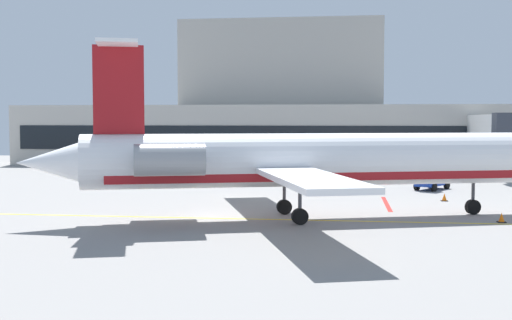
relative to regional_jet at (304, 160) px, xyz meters
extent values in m
cube|color=gray|center=(-5.36, 0.22, -3.44)|extent=(120.00, 120.00, 0.10)
cube|color=yellow|center=(-5.36, -0.43, -3.39)|extent=(108.00, 0.24, 0.01)
cube|color=red|center=(5.20, 7.54, -3.39)|extent=(0.30, 8.00, 0.01)
cube|color=#B7B2A8|center=(-2.49, 47.43, 0.34)|extent=(73.51, 14.42, 7.46)
cube|color=#A8A49A|center=(-5.92, 51.04, 9.63)|extent=(26.24, 10.09, 11.11)
cube|color=black|center=(-2.49, 40.17, 0.10)|extent=(70.57, 0.12, 2.94)
cube|color=silver|center=(16.96, 32.69, 1.61)|extent=(1.40, 15.06, 2.40)
cube|color=#2D333D|center=(16.96, 24.26, 1.61)|extent=(2.40, 2.00, 2.64)
cylinder|color=#4C4C51|center=(16.96, 38.72, -1.49)|extent=(0.44, 0.44, 3.81)
cylinder|color=#4C4C51|center=(16.96, 25.96, -1.49)|extent=(0.44, 0.44, 3.81)
cylinder|color=white|center=(0.57, 0.18, 0.03)|extent=(25.83, 10.75, 3.04)
cube|color=maroon|center=(0.57, 0.18, -0.81)|extent=(23.25, 9.68, 0.55)
cone|color=white|center=(-13.19, -4.16, 0.03)|extent=(4.55, 3.65, 2.58)
cube|color=white|center=(-3.55, 6.29, -0.43)|extent=(6.35, 11.52, 0.28)
cube|color=white|center=(0.69, -7.18, -0.43)|extent=(6.35, 11.52, 0.28)
cylinder|color=gray|center=(-8.12, -0.04, 0.26)|extent=(3.98, 2.69, 1.67)
cylinder|color=gray|center=(-6.68, -4.62, 0.26)|extent=(3.98, 2.69, 1.67)
cube|color=maroon|center=(-9.89, -3.12, 3.96)|extent=(2.68, 1.05, 4.82)
cube|color=white|center=(-9.89, -3.12, 6.37)|extent=(3.49, 5.28, 0.20)
cylinder|color=#3F3F44|center=(10.04, 3.16, -1.99)|extent=(0.20, 0.20, 1.45)
cylinder|color=black|center=(10.04, 3.16, -2.94)|extent=(0.96, 0.60, 0.90)
cylinder|color=#3F3F44|center=(-1.27, 1.67, -1.99)|extent=(0.20, 0.20, 1.45)
cylinder|color=black|center=(-1.27, 1.67, -2.94)|extent=(0.96, 0.60, 0.90)
cylinder|color=#3F3F44|center=(-0.08, -2.10, -1.99)|extent=(0.20, 0.20, 1.45)
cylinder|color=black|center=(-0.08, -2.10, -2.94)|extent=(0.96, 0.60, 0.90)
cube|color=#19389E|center=(-22.21, 25.36, -2.79)|extent=(3.28, 3.41, 0.51)
cube|color=navy|center=(-21.70, 24.74, -1.88)|extent=(2.04, 1.96, 1.31)
cylinder|color=black|center=(-20.85, 25.18, -3.04)|extent=(0.66, 0.72, 0.70)
cylinder|color=black|center=(-22.30, 23.99, -3.04)|extent=(0.66, 0.72, 0.70)
cylinder|color=black|center=(-22.12, 26.73, -3.04)|extent=(0.66, 0.72, 0.70)
cylinder|color=black|center=(-23.58, 25.54, -3.04)|extent=(0.66, 0.72, 0.70)
cube|color=#19389E|center=(9.47, 17.26, -2.77)|extent=(3.14, 3.80, 0.54)
cube|color=navy|center=(8.94, 16.42, -1.95)|extent=(1.87, 1.91, 1.11)
cylinder|color=black|center=(9.42, 15.82, -3.04)|extent=(0.61, 0.74, 0.70)
cylinder|color=black|center=(8.18, 16.59, -3.04)|extent=(0.61, 0.74, 0.70)
cylinder|color=black|center=(10.75, 17.94, -3.04)|extent=(0.61, 0.74, 0.70)
cylinder|color=black|center=(9.52, 18.71, -3.04)|extent=(0.61, 0.74, 0.70)
cube|color=#1E4CB2|center=(10.80, 26.21, -2.73)|extent=(3.49, 2.07, 0.61)
cube|color=#1A4197|center=(9.86, 26.28, -1.75)|extent=(1.47, 1.74, 1.36)
cylinder|color=black|center=(9.56, 25.40, -3.04)|extent=(0.72, 0.33, 0.70)
cylinder|color=black|center=(9.70, 27.21, -3.04)|extent=(0.72, 0.33, 0.70)
cylinder|color=black|center=(11.90, 25.21, -3.04)|extent=(0.72, 0.33, 0.70)
cylinder|color=black|center=(12.04, 27.03, -3.04)|extent=(0.72, 0.33, 0.70)
cylinder|color=white|center=(6.50, 30.62, -1.85)|extent=(5.61, 2.61, 2.39)
sphere|color=white|center=(9.26, 30.73, -1.85)|extent=(2.34, 2.34, 2.34)
sphere|color=white|center=(3.75, 30.50, -1.85)|extent=(2.34, 2.34, 2.34)
cube|color=#59595B|center=(4.85, 30.62, -3.22)|extent=(0.60, 2.15, 0.35)
cube|color=#59595B|center=(8.16, 30.62, -3.22)|extent=(0.60, 2.15, 0.35)
cone|color=orange|center=(9.33, 9.63, -3.12)|extent=(0.36, 0.36, 0.55)
cube|color=black|center=(9.33, 9.63, -3.37)|extent=(0.47, 0.47, 0.04)
cone|color=orange|center=(11.04, 0.17, -3.12)|extent=(0.36, 0.36, 0.55)
cube|color=black|center=(11.04, 0.17, -3.37)|extent=(0.47, 0.47, 0.04)
camera|label=1|loc=(2.22, -37.94, 2.38)|focal=46.48mm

